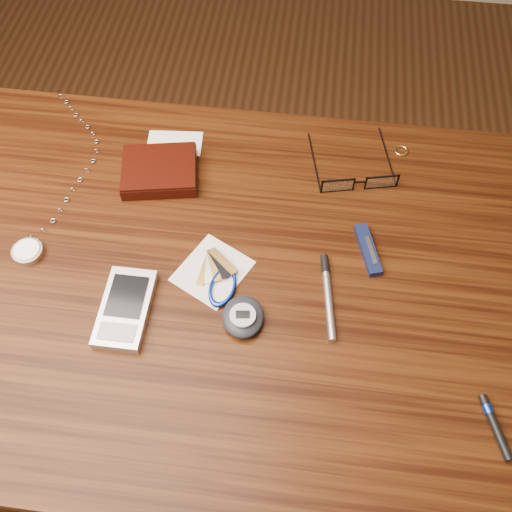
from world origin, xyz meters
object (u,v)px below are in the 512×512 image
object	(u,v)px
eyeglasses	(359,181)
pocket_knife	(368,250)
pda_phone	(125,309)
silver_pen	(327,290)
notepad_keys	(218,278)
pedometer	(243,317)
desk	(228,307)
wallet_and_card	(160,170)
pocket_watch	(32,244)

from	to	relation	value
eyeglasses	pocket_knife	size ratio (longest dim) A/B	1.72
pda_phone	silver_pen	bearing A→B (deg)	13.54
notepad_keys	silver_pen	world-z (taller)	same
pedometer	silver_pen	bearing A→B (deg)	27.95
desk	eyeglasses	world-z (taller)	eyeglasses
pda_phone	pocket_knife	xyz separation A→B (m)	(0.34, 0.15, -0.00)
wallet_and_card	pocket_knife	xyz separation A→B (m)	(0.35, -0.11, -0.01)
eyeglasses	pda_phone	bearing A→B (deg)	-139.61
pda_phone	pedometer	size ratio (longest dim) A/B	1.70
eyeglasses	pocket_knife	xyz separation A→B (m)	(0.02, -0.13, -0.01)
pedometer	pocket_knife	size ratio (longest dim) A/B	0.81
pedometer	eyeglasses	bearing A→B (deg)	60.06
pda_phone	desk	bearing A→B (deg)	30.08
eyeglasses	silver_pen	bearing A→B (deg)	-100.43
eyeglasses	wallet_and_card	bearing A→B (deg)	-176.62
pocket_watch	silver_pen	distance (m)	0.46
wallet_and_card	pedometer	size ratio (longest dim) A/B	2.26
silver_pen	eyeglasses	bearing A→B (deg)	79.57
pocket_watch	desk	bearing A→B (deg)	-2.86
eyeglasses	pocket_watch	world-z (taller)	eyeglasses
pocket_knife	wallet_and_card	bearing A→B (deg)	162.54
silver_pen	wallet_and_card	bearing A→B (deg)	147.20
wallet_and_card	desk	bearing A→B (deg)	-52.50
pocket_watch	pocket_knife	xyz separation A→B (m)	(0.51, 0.05, -0.00)
pocket_knife	pedometer	bearing A→B (deg)	-141.26
desk	notepad_keys	size ratio (longest dim) A/B	7.61
pocket_watch	pocket_knife	world-z (taller)	same
wallet_and_card	notepad_keys	size ratio (longest dim) A/B	1.28
pda_phone	pedometer	distance (m)	0.17
eyeglasses	notepad_keys	bearing A→B (deg)	-134.32
desk	pocket_watch	size ratio (longest dim) A/B	2.74
pocket_knife	pocket_watch	bearing A→B (deg)	-173.95
wallet_and_card	notepad_keys	xyz separation A→B (m)	(0.13, -0.19, -0.01)
pocket_watch	pocket_knife	size ratio (longest dim) A/B	3.97
desk	eyeglasses	distance (m)	0.30
notepad_keys	silver_pen	bearing A→B (deg)	-0.19
wallet_and_card	pedometer	world-z (taller)	same
pedometer	notepad_keys	bearing A→B (deg)	126.78
wallet_and_card	pda_phone	distance (m)	0.26
desk	silver_pen	distance (m)	0.19
wallet_and_card	silver_pen	distance (m)	0.35
pocket_knife	pda_phone	bearing A→B (deg)	-156.87
wallet_and_card	pedometer	distance (m)	0.30
desk	silver_pen	world-z (taller)	silver_pen
pocket_watch	pedometer	size ratio (longest dim) A/B	4.92
pocket_watch	pda_phone	size ratio (longest dim) A/B	2.90
wallet_and_card	pda_phone	bearing A→B (deg)	-88.92
pocket_watch	notepad_keys	size ratio (longest dim) A/B	2.78
eyeglasses	pedometer	size ratio (longest dim) A/B	2.13
desk	pocket_watch	xyz separation A→B (m)	(-0.30, 0.02, 0.11)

